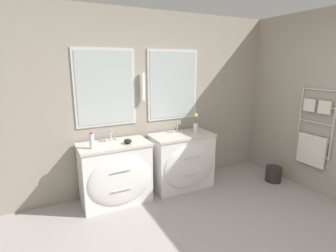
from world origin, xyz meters
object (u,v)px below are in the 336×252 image
object	(u,v)px
flower_vase	(196,125)
vanity_right	(182,161)
toiletry_bottle	(92,141)
amenity_bowl	(128,141)
vanity_left	(116,173)
waste_bin	(274,174)

from	to	relation	value
flower_vase	vanity_right	bearing A→B (deg)	-175.03
vanity_right	toiletry_bottle	size ratio (longest dim) A/B	4.47
toiletry_bottle	amenity_bowl	distance (m)	0.47
vanity_left	vanity_right	size ratio (longest dim) A/B	1.00
vanity_right	waste_bin	world-z (taller)	vanity_right
amenity_bowl	vanity_right	bearing A→B (deg)	3.66
toiletry_bottle	waste_bin	distance (m)	2.90
flower_vase	waste_bin	distance (m)	1.53
vanity_left	toiletry_bottle	size ratio (longest dim) A/B	4.47
toiletry_bottle	vanity_right	bearing A→B (deg)	2.21
vanity_left	flower_vase	bearing A→B (deg)	0.93
toiletry_bottle	waste_bin	world-z (taller)	toiletry_bottle
waste_bin	amenity_bowl	bearing A→B (deg)	168.90
vanity_right	waste_bin	size ratio (longest dim) A/B	3.73
vanity_left	waste_bin	distance (m)	2.52
amenity_bowl	waste_bin	xyz separation A→B (m)	(2.29, -0.45, -0.74)
vanity_right	vanity_left	bearing A→B (deg)	180.00
waste_bin	flower_vase	bearing A→B (deg)	156.02
vanity_right	flower_vase	world-z (taller)	flower_vase
toiletry_bottle	waste_bin	xyz separation A→B (m)	(2.75, -0.45, -0.81)
amenity_bowl	flower_vase	bearing A→B (deg)	3.94
vanity_right	flower_vase	bearing A→B (deg)	4.97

